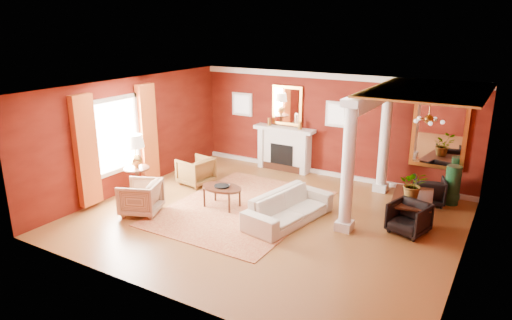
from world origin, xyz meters
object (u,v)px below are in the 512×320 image
Objects in this scene: coffee_table at (222,189)px; armchair_stripe at (141,196)px; sofa at (289,203)px; armchair_leopard at (196,170)px; dining_table at (414,202)px; side_table at (136,155)px.

armchair_stripe is at bearing -137.99° from coffee_table.
armchair_leopard is (-3.25, 0.87, -0.03)m from sofa.
armchair_leopard is at bearing 88.32° from dining_table.
armchair_leopard is at bearing 62.30° from side_table.
coffee_table is (1.39, 1.25, 0.04)m from armchair_stripe.
armchair_leopard is at bearing 161.31° from armchair_stripe.
coffee_table is (1.52, -0.95, 0.06)m from armchair_leopard.
sofa is 2.22× the size of coffee_table.
armchair_stripe is 0.57× the size of dining_table.
dining_table is at bearing 18.09° from side_table.
coffee_table is at bearing 103.42° from sofa.
sofa reaches higher than dining_table.
dining_table is at bearing 95.60° from armchair_stripe.
side_table is at bearing 108.37° from sofa.
coffee_table is at bearing 109.95° from armchair_stripe.
armchair_stripe is 1.87m from coffee_table.
sofa is 2.77m from dining_table.
armchair_stripe is at bearing -42.15° from side_table.
dining_table is at bearing 105.87° from armchair_leopard.
armchair_stripe is (0.13, -2.20, 0.02)m from armchair_leopard.
dining_table is (5.57, 0.65, 0.01)m from armchair_leopard.
dining_table is (5.44, 2.85, -0.01)m from armchair_stripe.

